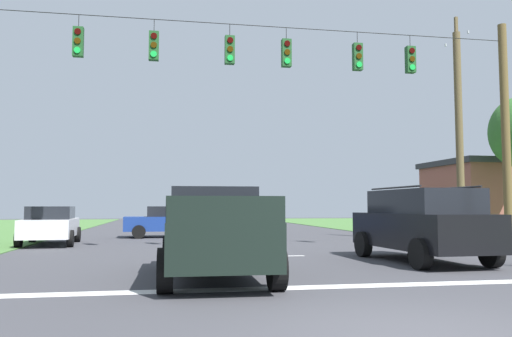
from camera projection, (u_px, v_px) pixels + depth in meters
ground_plane at (422, 336)px, 6.03m from camera, size 120.00×120.00×0.00m
stop_bar_stripe at (325, 287)px, 9.69m from camera, size 15.48×0.45×0.01m
lane_dash_0 at (265, 256)px, 15.58m from camera, size 2.50×0.15×0.01m
lane_dash_1 at (234, 241)px, 22.41m from camera, size 2.50×0.15×0.01m
lane_dash_2 at (220, 234)px, 28.22m from camera, size 2.50×0.15×0.01m
lane_dash_3 at (209, 228)px, 35.39m from camera, size 2.50×0.15×0.01m
lane_dash_4 at (203, 225)px, 41.00m from camera, size 2.50×0.15×0.01m
overhead_signal_span at (260, 109)px, 17.10m from camera, size 18.55×0.31×8.26m
pickup_truck at (214, 232)px, 11.07m from camera, size 2.38×5.44×1.95m
suv_black at (421, 223)px, 14.10m from camera, size 2.39×4.88×2.05m
distant_car_crossing_white at (51, 225)px, 20.32m from camera, size 2.26×4.41×1.52m
distant_car_oncoming at (169, 221)px, 25.27m from camera, size 4.34×2.11×1.52m
utility_pole_mid_right at (459, 132)px, 21.80m from camera, size 0.31×1.82×9.72m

